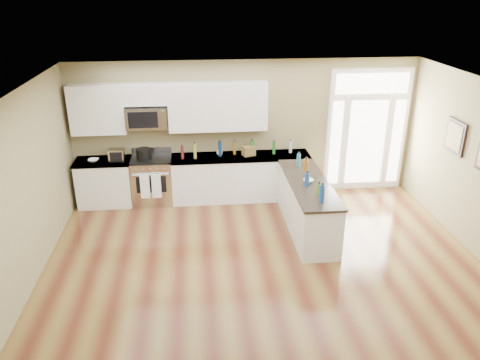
# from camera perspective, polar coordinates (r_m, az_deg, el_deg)

# --- Properties ---
(ground) EXTENTS (8.00, 8.00, 0.00)m
(ground) POSITION_cam_1_polar(r_m,az_deg,el_deg) (6.71, 4.53, -15.55)
(ground) COLOR #4D2415
(room_shell) EXTENTS (8.00, 8.00, 8.00)m
(room_shell) POSITION_cam_1_polar(r_m,az_deg,el_deg) (5.81, 5.05, -2.24)
(room_shell) COLOR #897F57
(room_shell) RESTS_ON ground
(back_cabinet_left) EXTENTS (1.10, 0.66, 0.94)m
(back_cabinet_left) POSITION_cam_1_polar(r_m,az_deg,el_deg) (9.78, -16.08, -0.42)
(back_cabinet_left) COLOR silver
(back_cabinet_left) RESTS_ON ground
(back_cabinet_right) EXTENTS (2.85, 0.66, 0.94)m
(back_cabinet_right) POSITION_cam_1_polar(r_m,az_deg,el_deg) (9.64, -0.04, 0.19)
(back_cabinet_right) COLOR silver
(back_cabinet_right) RESTS_ON ground
(peninsula_cabinet) EXTENTS (0.69, 2.32, 0.94)m
(peninsula_cabinet) POSITION_cam_1_polar(r_m,az_deg,el_deg) (8.52, 8.19, -3.32)
(peninsula_cabinet) COLOR silver
(peninsula_cabinet) RESTS_ON ground
(upper_cabinet_left) EXTENTS (1.04, 0.33, 0.95)m
(upper_cabinet_left) POSITION_cam_1_polar(r_m,az_deg,el_deg) (9.45, -16.99, 8.22)
(upper_cabinet_left) COLOR silver
(upper_cabinet_left) RESTS_ON room_shell
(upper_cabinet_right) EXTENTS (1.94, 0.33, 0.95)m
(upper_cabinet_right) POSITION_cam_1_polar(r_m,az_deg,el_deg) (9.28, -2.72, 8.93)
(upper_cabinet_right) COLOR silver
(upper_cabinet_right) RESTS_ON room_shell
(upper_cabinet_short) EXTENTS (0.82, 0.33, 0.40)m
(upper_cabinet_short) POSITION_cam_1_polar(r_m,az_deg,el_deg) (9.25, -11.45, 10.21)
(upper_cabinet_short) COLOR silver
(upper_cabinet_short) RESTS_ON room_shell
(microwave) EXTENTS (0.78, 0.41, 0.42)m
(microwave) POSITION_cam_1_polar(r_m,az_deg,el_deg) (9.32, -11.27, 7.53)
(microwave) COLOR silver
(microwave) RESTS_ON room_shell
(entry_door) EXTENTS (1.70, 0.10, 2.60)m
(entry_door) POSITION_cam_1_polar(r_m,az_deg,el_deg) (10.20, 15.19, 5.82)
(entry_door) COLOR white
(entry_door) RESTS_ON ground
(wall_art_near) EXTENTS (0.05, 0.58, 0.58)m
(wall_art_near) POSITION_cam_1_polar(r_m,az_deg,el_deg) (8.97, 24.77, 4.82)
(wall_art_near) COLOR black
(wall_art_near) RESTS_ON room_shell
(kitchen_range) EXTENTS (0.80, 0.70, 1.08)m
(kitchen_range) POSITION_cam_1_polar(r_m,az_deg,el_deg) (9.63, -10.60, 0.00)
(kitchen_range) COLOR silver
(kitchen_range) RESTS_ON ground
(stockpot) EXTENTS (0.32, 0.32, 0.23)m
(stockpot) POSITION_cam_1_polar(r_m,az_deg,el_deg) (9.41, -11.65, 3.18)
(stockpot) COLOR black
(stockpot) RESTS_ON kitchen_range
(toaster_oven) EXTENTS (0.30, 0.24, 0.25)m
(toaster_oven) POSITION_cam_1_polar(r_m,az_deg,el_deg) (9.44, -14.79, 2.97)
(toaster_oven) COLOR silver
(toaster_oven) RESTS_ON back_cabinet_left
(cardboard_box) EXTENTS (0.29, 0.25, 0.20)m
(cardboard_box) POSITION_cam_1_polar(r_m,az_deg,el_deg) (9.45, 1.07, 3.59)
(cardboard_box) COLOR brown
(cardboard_box) RESTS_ON back_cabinet_right
(bowl_left) EXTENTS (0.22, 0.22, 0.05)m
(bowl_left) POSITION_cam_1_polar(r_m,az_deg,el_deg) (9.58, -17.44, 2.31)
(bowl_left) COLOR white
(bowl_left) RESTS_ON back_cabinet_left
(bowl_peninsula) EXTENTS (0.20, 0.20, 0.06)m
(bowl_peninsula) POSITION_cam_1_polar(r_m,az_deg,el_deg) (8.27, 8.35, -0.09)
(bowl_peninsula) COLOR white
(bowl_peninsula) RESTS_ON peninsula_cabinet
(cup_counter) EXTENTS (0.15, 0.15, 0.09)m
(cup_counter) POSITION_cam_1_polar(r_m,az_deg,el_deg) (9.48, -2.50, 3.31)
(cup_counter) COLOR white
(cup_counter) RESTS_ON back_cabinet_right
(counter_bottles) EXTENTS (2.35, 2.45, 0.31)m
(counter_bottles) POSITION_cam_1_polar(r_m,az_deg,el_deg) (8.82, 3.37, 2.37)
(counter_bottles) COLOR #19591E
(counter_bottles) RESTS_ON back_cabinet_right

